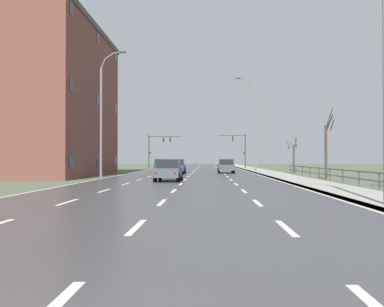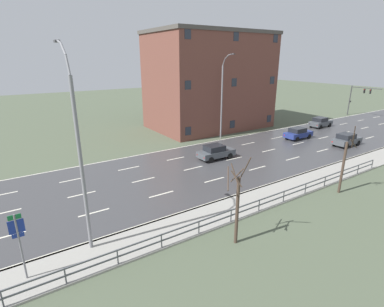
{
  "view_description": "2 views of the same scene",
  "coord_description": "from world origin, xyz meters",
  "px_view_note": "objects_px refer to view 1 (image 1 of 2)",
  "views": [
    {
      "loc": [
        1.66,
        -2.18,
        1.63
      ],
      "look_at": [
        -0.78,
        64.73,
        2.49
      ],
      "focal_mm": 38.17,
      "sensor_mm": 36.0,
      "label": 1
    },
    {
      "loc": [
        22.89,
        8.5,
        10.55
      ],
      "look_at": [
        0.0,
        23.45,
        1.6
      ],
      "focal_mm": 27.45,
      "sensor_mm": 36.0,
      "label": 2
    }
  ],
  "objects_px": {
    "street_lamp_foreground": "(381,39)",
    "street_lamp_midground": "(255,126)",
    "car_distant": "(177,166)",
    "car_mid_centre": "(169,170)",
    "brick_building": "(38,101)",
    "traffic_signal_right": "(240,146)",
    "car_far_left": "(161,165)",
    "street_lamp_left_bank": "(102,115)",
    "car_near_right": "(226,166)",
    "traffic_signal_left": "(157,145)"
  },
  "relations": [
    {
      "from": "street_lamp_left_bank",
      "to": "car_near_right",
      "type": "bearing_deg",
      "value": 44.14
    },
    {
      "from": "street_lamp_foreground",
      "to": "street_lamp_left_bank",
      "type": "height_order",
      "value": "street_lamp_foreground"
    },
    {
      "from": "car_far_left",
      "to": "car_mid_centre",
      "type": "bearing_deg",
      "value": -84.85
    },
    {
      "from": "car_mid_centre",
      "to": "car_far_left",
      "type": "height_order",
      "value": "same"
    },
    {
      "from": "car_mid_centre",
      "to": "car_distant",
      "type": "bearing_deg",
      "value": 92.84
    },
    {
      "from": "street_lamp_left_bank",
      "to": "car_distant",
      "type": "relative_size",
      "value": 2.7
    },
    {
      "from": "traffic_signal_right",
      "to": "car_mid_centre",
      "type": "distance_m",
      "value": 38.08
    },
    {
      "from": "brick_building",
      "to": "car_far_left",
      "type": "bearing_deg",
      "value": 55.03
    },
    {
      "from": "street_lamp_left_bank",
      "to": "traffic_signal_left",
      "type": "distance_m",
      "value": 31.63
    },
    {
      "from": "street_lamp_left_bank",
      "to": "car_mid_centre",
      "type": "height_order",
      "value": "street_lamp_left_bank"
    },
    {
      "from": "traffic_signal_right",
      "to": "car_mid_centre",
      "type": "relative_size",
      "value": 1.38
    },
    {
      "from": "traffic_signal_left",
      "to": "car_mid_centre",
      "type": "xyz_separation_m",
      "value": [
        5.37,
        -37.43,
        -3.07
      ]
    },
    {
      "from": "street_lamp_midground",
      "to": "traffic_signal_right",
      "type": "height_order",
      "value": "street_lamp_midground"
    },
    {
      "from": "traffic_signal_right",
      "to": "brick_building",
      "type": "relative_size",
      "value": 0.32
    },
    {
      "from": "traffic_signal_left",
      "to": "car_mid_centre",
      "type": "height_order",
      "value": "traffic_signal_left"
    },
    {
      "from": "traffic_signal_left",
      "to": "car_mid_centre",
      "type": "relative_size",
      "value": 1.35
    },
    {
      "from": "street_lamp_foreground",
      "to": "traffic_signal_right",
      "type": "height_order",
      "value": "street_lamp_foreground"
    },
    {
      "from": "street_lamp_left_bank",
      "to": "traffic_signal_right",
      "type": "relative_size",
      "value": 1.95
    },
    {
      "from": "street_lamp_left_bank",
      "to": "car_far_left",
      "type": "bearing_deg",
      "value": 79.75
    },
    {
      "from": "street_lamp_left_bank",
      "to": "car_near_right",
      "type": "xyz_separation_m",
      "value": [
        11.3,
        10.97,
        -4.64
      ]
    },
    {
      "from": "street_lamp_foreground",
      "to": "street_lamp_midground",
      "type": "distance_m",
      "value": 35.98
    },
    {
      "from": "street_lamp_foreground",
      "to": "car_distant",
      "type": "bearing_deg",
      "value": 106.67
    },
    {
      "from": "street_lamp_foreground",
      "to": "street_lamp_left_bank",
      "type": "xyz_separation_m",
      "value": [
        -14.91,
        21.59,
        -0.16
      ]
    },
    {
      "from": "car_distant",
      "to": "car_far_left",
      "type": "distance_m",
      "value": 9.38
    },
    {
      "from": "car_mid_centre",
      "to": "car_far_left",
      "type": "bearing_deg",
      "value": 98.65
    },
    {
      "from": "traffic_signal_right",
      "to": "car_mid_centre",
      "type": "height_order",
      "value": "traffic_signal_right"
    },
    {
      "from": "traffic_signal_left",
      "to": "car_distant",
      "type": "distance_m",
      "value": 23.69
    },
    {
      "from": "traffic_signal_right",
      "to": "street_lamp_foreground",
      "type": "bearing_deg",
      "value": -89.61
    },
    {
      "from": "car_distant",
      "to": "brick_building",
      "type": "relative_size",
      "value": 0.23
    },
    {
      "from": "car_distant",
      "to": "traffic_signal_left",
      "type": "bearing_deg",
      "value": 101.87
    },
    {
      "from": "traffic_signal_right",
      "to": "brick_building",
      "type": "bearing_deg",
      "value": -127.39
    },
    {
      "from": "street_lamp_midground",
      "to": "car_near_right",
      "type": "distance_m",
      "value": 6.95
    },
    {
      "from": "car_near_right",
      "to": "brick_building",
      "type": "xyz_separation_m",
      "value": [
        -18.33,
        -7.97,
        6.35
      ]
    },
    {
      "from": "traffic_signal_right",
      "to": "car_mid_centre",
      "type": "bearing_deg",
      "value": -102.46
    },
    {
      "from": "traffic_signal_right",
      "to": "car_far_left",
      "type": "height_order",
      "value": "traffic_signal_right"
    },
    {
      "from": "street_lamp_midground",
      "to": "car_distant",
      "type": "bearing_deg",
      "value": -147.39
    },
    {
      "from": "street_lamp_foreground",
      "to": "street_lamp_midground",
      "type": "height_order",
      "value": "street_lamp_midground"
    },
    {
      "from": "car_distant",
      "to": "car_near_right",
      "type": "distance_m",
      "value": 5.92
    },
    {
      "from": "car_distant",
      "to": "car_mid_centre",
      "type": "bearing_deg",
      "value": -88.21
    },
    {
      "from": "street_lamp_midground",
      "to": "car_mid_centre",
      "type": "xyz_separation_m",
      "value": [
        -8.57,
        -20.24,
        -4.84
      ]
    },
    {
      "from": "street_lamp_foreground",
      "to": "street_lamp_midground",
      "type": "relative_size",
      "value": 0.99
    },
    {
      "from": "street_lamp_foreground",
      "to": "street_lamp_midground",
      "type": "bearing_deg",
      "value": 89.98
    },
    {
      "from": "car_mid_centre",
      "to": "brick_building",
      "type": "height_order",
      "value": "brick_building"
    },
    {
      "from": "car_far_left",
      "to": "brick_building",
      "type": "xyz_separation_m",
      "value": [
        -10.2,
        -14.58,
        6.35
      ]
    },
    {
      "from": "car_distant",
      "to": "traffic_signal_right",
      "type": "bearing_deg",
      "value": 68.89
    },
    {
      "from": "street_lamp_midground",
      "to": "street_lamp_left_bank",
      "type": "xyz_separation_m",
      "value": [
        -14.93,
        -14.39,
        -0.21
      ]
    },
    {
      "from": "traffic_signal_left",
      "to": "brick_building",
      "type": "relative_size",
      "value": 0.31
    },
    {
      "from": "car_distant",
      "to": "car_near_right",
      "type": "relative_size",
      "value": 1.0
    },
    {
      "from": "car_far_left",
      "to": "traffic_signal_left",
      "type": "bearing_deg",
      "value": 96.32
    },
    {
      "from": "car_mid_centre",
      "to": "car_far_left",
      "type": "distance_m",
      "value": 23.65
    }
  ]
}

